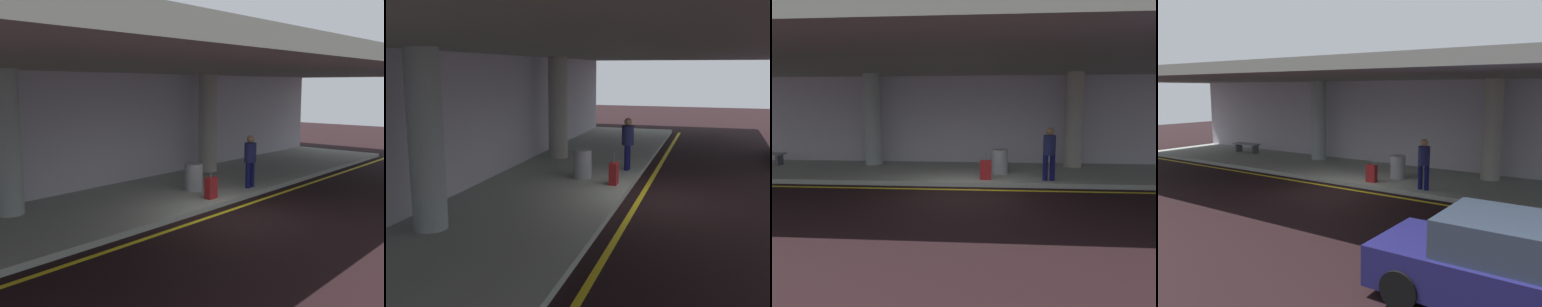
% 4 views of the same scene
% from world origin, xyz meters
% --- Properties ---
extents(ground_plane, '(60.00, 60.00, 0.00)m').
position_xyz_m(ground_plane, '(0.00, 0.00, 0.00)').
color(ground_plane, black).
extents(sidewalk, '(26.00, 4.20, 0.15)m').
position_xyz_m(sidewalk, '(0.00, 3.10, 0.07)').
color(sidewalk, '#949A91').
rests_on(sidewalk, ground).
extents(lane_stripe_yellow, '(26.00, 0.14, 0.01)m').
position_xyz_m(lane_stripe_yellow, '(0.00, 0.61, 0.00)').
color(lane_stripe_yellow, yellow).
rests_on(lane_stripe_yellow, ground).
extents(support_column_far_left, '(0.69, 0.69, 3.65)m').
position_xyz_m(support_column_far_left, '(-4.00, 4.31, 1.97)').
color(support_column_far_left, '#919B98').
rests_on(support_column_far_left, sidewalk).
extents(support_column_left_mid, '(0.69, 0.69, 3.65)m').
position_xyz_m(support_column_left_mid, '(4.00, 4.31, 1.97)').
color(support_column_left_mid, '#9A978C').
rests_on(support_column_left_mid, sidewalk).
extents(ceiling_overhang, '(28.00, 13.20, 0.30)m').
position_xyz_m(ceiling_overhang, '(0.00, 2.60, 3.95)').
color(ceiling_overhang, gray).
rests_on(ceiling_overhang, support_column_far_left).
extents(terminal_back_wall, '(26.00, 0.30, 3.80)m').
position_xyz_m(terminal_back_wall, '(0.00, 5.35, 1.90)').
color(terminal_back_wall, '#B0ADB9').
rests_on(terminal_back_wall, ground).
extents(traveler_with_luggage, '(0.38, 0.38, 1.68)m').
position_xyz_m(traveler_with_luggage, '(2.63, 1.47, 1.11)').
color(traveler_with_luggage, '#0D0E42').
rests_on(traveler_with_luggage, sidewalk).
extents(suitcase_upright_primary, '(0.36, 0.22, 0.90)m').
position_xyz_m(suitcase_upright_primary, '(0.64, 1.48, 0.46)').
color(suitcase_upright_primary, maroon).
rests_on(suitcase_upright_primary, sidewalk).
extents(trash_bin_steel, '(0.56, 0.56, 0.85)m').
position_xyz_m(trash_bin_steel, '(1.12, 2.55, 0.57)').
color(trash_bin_steel, gray).
rests_on(trash_bin_steel, sidewalk).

